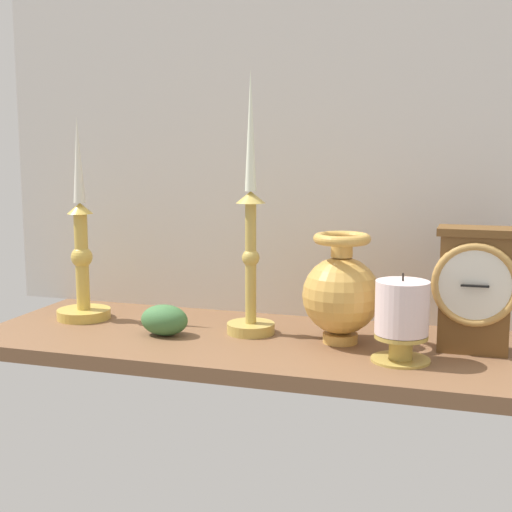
{
  "coord_description": "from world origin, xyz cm",
  "views": [
    {
      "loc": [
        33.25,
        -111.69,
        32.1
      ],
      "look_at": [
        -2.29,
        0.0,
        14.0
      ],
      "focal_mm": 50.12,
      "sensor_mm": 36.0,
      "label": 1
    }
  ],
  "objects": [
    {
      "name": "ground_plane",
      "position": [
        0.0,
        0.0,
        -1.2
      ],
      "size": [
        100.0,
        36.0,
        2.4
      ],
      "primitive_type": "cube",
      "color": "brown"
    },
    {
      "name": "back_wall",
      "position": [
        0.0,
        18.5,
        32.5
      ],
      "size": [
        120.0,
        2.0,
        65.0
      ],
      "primitive_type": "cube",
      "color": "silver",
      "rests_on": "ground_plane"
    },
    {
      "name": "mantel_clock",
      "position": [
        32.69,
        2.7,
        10.15
      ],
      "size": [
        13.07,
        7.94,
        19.63
      ],
      "color": "brown",
      "rests_on": "ground_plane"
    },
    {
      "name": "candlestick_tall_left",
      "position": [
        -4.06,
        2.61,
        14.77
      ],
      "size": [
        8.3,
        8.3,
        44.54
      ],
      "color": "tan",
      "rests_on": "ground_plane"
    },
    {
      "name": "candlestick_tall_center",
      "position": [
        -37.28,
        3.17,
        11.15
      ],
      "size": [
        9.94,
        9.94,
        37.43
      ],
      "color": "gold",
      "rests_on": "ground_plane"
    },
    {
      "name": "brass_vase_bulbous",
      "position": [
        11.85,
        1.39,
        8.52
      ],
      "size": [
        12.7,
        12.7,
        18.14
      ],
      "color": "gold",
      "rests_on": "ground_plane"
    },
    {
      "name": "pillar_candle_front",
      "position": [
        22.48,
        -5.93,
        6.79
      ],
      "size": [
        8.93,
        8.93,
        13.47
      ],
      "color": "#B59844",
      "rests_on": "ground_plane"
    },
    {
      "name": "ivy_sprig",
      "position": [
        -17.74,
        -3.17,
        2.66
      ],
      "size": [
        8.36,
        5.85,
        5.31
      ],
      "color": "#3E6F3C",
      "rests_on": "ground_plane"
    }
  ]
}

